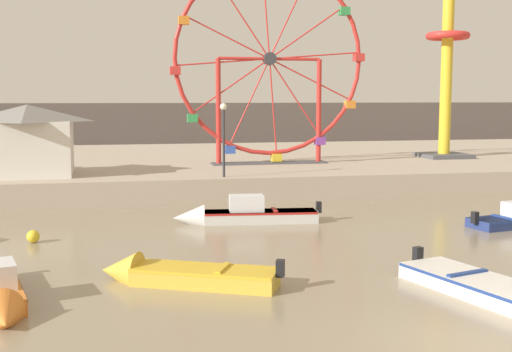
{
  "coord_description": "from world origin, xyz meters",
  "views": [
    {
      "loc": [
        -7.06,
        -11.2,
        4.93
      ],
      "look_at": [
        -2.01,
        13.04,
        1.96
      ],
      "focal_mm": 46.14,
      "sensor_mm": 36.0,
      "label": 1
    }
  ],
  "objects_px": {
    "motorboat_mustard_yellow": "(176,274)",
    "carnival_booth_white_ticket": "(28,139)",
    "drop_tower_yellow_tower": "(447,71)",
    "promenade_lamp_near": "(224,128)",
    "mooring_buoy_orange": "(33,236)",
    "ferris_wheel_red_frame": "(269,63)",
    "motorboat_pale_grey": "(239,214)"
  },
  "relations": [
    {
      "from": "drop_tower_yellow_tower",
      "to": "ferris_wheel_red_frame",
      "type": "bearing_deg",
      "value": -172.48
    },
    {
      "from": "motorboat_mustard_yellow",
      "to": "promenade_lamp_near",
      "type": "distance_m",
      "value": 13.97
    },
    {
      "from": "motorboat_pale_grey",
      "to": "promenade_lamp_near",
      "type": "relative_size",
      "value": 1.72
    },
    {
      "from": "drop_tower_yellow_tower",
      "to": "carnival_booth_white_ticket",
      "type": "relative_size",
      "value": 2.5
    },
    {
      "from": "carnival_booth_white_ticket",
      "to": "mooring_buoy_orange",
      "type": "bearing_deg",
      "value": -83.82
    },
    {
      "from": "promenade_lamp_near",
      "to": "carnival_booth_white_ticket",
      "type": "bearing_deg",
      "value": 164.79
    },
    {
      "from": "carnival_booth_white_ticket",
      "to": "promenade_lamp_near",
      "type": "bearing_deg",
      "value": -16.55
    },
    {
      "from": "drop_tower_yellow_tower",
      "to": "promenade_lamp_near",
      "type": "xyz_separation_m",
      "value": [
        -14.97,
        -7.19,
        -3.03
      ]
    },
    {
      "from": "drop_tower_yellow_tower",
      "to": "carnival_booth_white_ticket",
      "type": "bearing_deg",
      "value": -168.8
    },
    {
      "from": "ferris_wheel_red_frame",
      "to": "promenade_lamp_near",
      "type": "height_order",
      "value": "ferris_wheel_red_frame"
    },
    {
      "from": "motorboat_mustard_yellow",
      "to": "ferris_wheel_red_frame",
      "type": "relative_size",
      "value": 0.44
    },
    {
      "from": "drop_tower_yellow_tower",
      "to": "promenade_lamp_near",
      "type": "relative_size",
      "value": 3.24
    },
    {
      "from": "carnival_booth_white_ticket",
      "to": "promenade_lamp_near",
      "type": "relative_size",
      "value": 1.3
    },
    {
      "from": "mooring_buoy_orange",
      "to": "motorboat_mustard_yellow",
      "type": "bearing_deg",
      "value": -53.83
    },
    {
      "from": "motorboat_mustard_yellow",
      "to": "promenade_lamp_near",
      "type": "height_order",
      "value": "promenade_lamp_near"
    },
    {
      "from": "carnival_booth_white_ticket",
      "to": "motorboat_pale_grey",
      "type": "bearing_deg",
      "value": -42.1
    },
    {
      "from": "motorboat_mustard_yellow",
      "to": "motorboat_pale_grey",
      "type": "distance_m",
      "value": 8.64
    },
    {
      "from": "motorboat_mustard_yellow",
      "to": "mooring_buoy_orange",
      "type": "height_order",
      "value": "motorboat_mustard_yellow"
    },
    {
      "from": "motorboat_mustard_yellow",
      "to": "carnival_booth_white_ticket",
      "type": "height_order",
      "value": "carnival_booth_white_ticket"
    },
    {
      "from": "motorboat_pale_grey",
      "to": "promenade_lamp_near",
      "type": "xyz_separation_m",
      "value": [
        0.22,
        5.12,
        3.17
      ]
    },
    {
      "from": "motorboat_pale_grey",
      "to": "ferris_wheel_red_frame",
      "type": "distance_m",
      "value": 13.13
    },
    {
      "from": "motorboat_mustard_yellow",
      "to": "drop_tower_yellow_tower",
      "type": "distance_m",
      "value": 28.11
    },
    {
      "from": "motorboat_pale_grey",
      "to": "mooring_buoy_orange",
      "type": "height_order",
      "value": "motorboat_pale_grey"
    },
    {
      "from": "motorboat_pale_grey",
      "to": "ferris_wheel_red_frame",
      "type": "relative_size",
      "value": 0.53
    },
    {
      "from": "ferris_wheel_red_frame",
      "to": "drop_tower_yellow_tower",
      "type": "bearing_deg",
      "value": 7.52
    },
    {
      "from": "carnival_booth_white_ticket",
      "to": "promenade_lamp_near",
      "type": "distance_m",
      "value": 9.34
    },
    {
      "from": "motorboat_pale_grey",
      "to": "carnival_booth_white_ticket",
      "type": "height_order",
      "value": "carnival_booth_white_ticket"
    },
    {
      "from": "ferris_wheel_red_frame",
      "to": "carnival_booth_white_ticket",
      "type": "relative_size",
      "value": 2.5
    },
    {
      "from": "carnival_booth_white_ticket",
      "to": "mooring_buoy_orange",
      "type": "xyz_separation_m",
      "value": [
        1.28,
        -9.67,
        -2.75
      ]
    },
    {
      "from": "motorboat_pale_grey",
      "to": "promenade_lamp_near",
      "type": "distance_m",
      "value": 6.03
    },
    {
      "from": "ferris_wheel_red_frame",
      "to": "carnival_booth_white_ticket",
      "type": "xyz_separation_m",
      "value": [
        -12.48,
        -3.23,
        -3.86
      ]
    },
    {
      "from": "ferris_wheel_red_frame",
      "to": "promenade_lamp_near",
      "type": "xyz_separation_m",
      "value": [
        -3.49,
        -5.67,
        -3.33
      ]
    }
  ]
}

